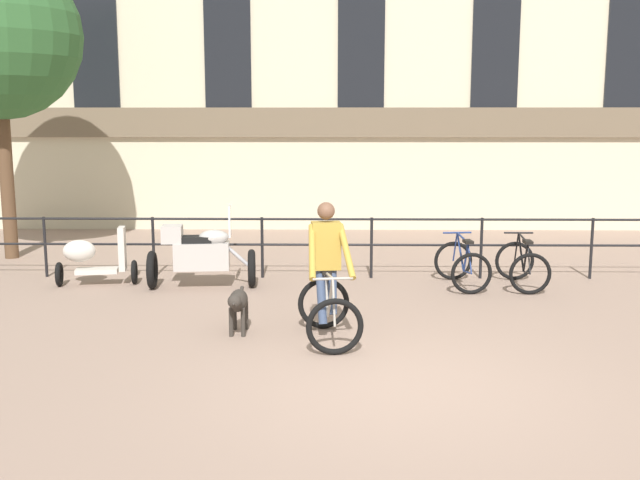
{
  "coord_description": "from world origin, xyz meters",
  "views": [
    {
      "loc": [
        -0.68,
        -7.42,
        2.77
      ],
      "look_at": [
        -0.84,
        2.86,
        1.05
      ],
      "focal_mm": 42.0,
      "sensor_mm": 36.0,
      "label": 1
    }
  ],
  "objects_px": {
    "dog": "(238,303)",
    "parked_bicycle_mid_left": "(522,265)",
    "parked_motorcycle": "(201,254)",
    "parked_scooter": "(94,258)",
    "parked_bicycle_near_lamp": "(462,265)",
    "cyclist_with_bike": "(328,278)"
  },
  "relations": [
    {
      "from": "parked_bicycle_mid_left",
      "to": "parked_scooter",
      "type": "height_order",
      "value": "parked_scooter"
    },
    {
      "from": "parked_bicycle_near_lamp",
      "to": "cyclist_with_bike",
      "type": "bearing_deg",
      "value": 46.44
    },
    {
      "from": "parked_bicycle_near_lamp",
      "to": "parked_bicycle_mid_left",
      "type": "bearing_deg",
      "value": 173.54
    },
    {
      "from": "parked_motorcycle",
      "to": "parked_bicycle_near_lamp",
      "type": "xyz_separation_m",
      "value": [
        4.24,
        0.14,
        -0.2
      ]
    },
    {
      "from": "parked_bicycle_mid_left",
      "to": "cyclist_with_bike",
      "type": "bearing_deg",
      "value": 43.0
    },
    {
      "from": "parked_bicycle_near_lamp",
      "to": "parked_scooter",
      "type": "height_order",
      "value": "parked_scooter"
    },
    {
      "from": "cyclist_with_bike",
      "to": "parked_bicycle_near_lamp",
      "type": "bearing_deg",
      "value": 45.47
    },
    {
      "from": "cyclist_with_bike",
      "to": "dog",
      "type": "relative_size",
      "value": 1.96
    },
    {
      "from": "parked_motorcycle",
      "to": "parked_scooter",
      "type": "distance_m",
      "value": 1.81
    },
    {
      "from": "dog",
      "to": "cyclist_with_bike",
      "type": "bearing_deg",
      "value": -6.57
    },
    {
      "from": "dog",
      "to": "parked_bicycle_near_lamp",
      "type": "bearing_deg",
      "value": 40.05
    },
    {
      "from": "parked_scooter",
      "to": "parked_bicycle_mid_left",
      "type": "bearing_deg",
      "value": -99.6
    },
    {
      "from": "parked_motorcycle",
      "to": "parked_scooter",
      "type": "relative_size",
      "value": 1.33
    },
    {
      "from": "dog",
      "to": "parked_bicycle_mid_left",
      "type": "relative_size",
      "value": 0.78
    },
    {
      "from": "cyclist_with_bike",
      "to": "parked_bicycle_near_lamp",
      "type": "xyz_separation_m",
      "value": [
        2.17,
        2.87,
        -0.41
      ]
    },
    {
      "from": "dog",
      "to": "parked_bicycle_mid_left",
      "type": "xyz_separation_m",
      "value": [
        4.29,
        2.73,
        -0.06
      ]
    },
    {
      "from": "parked_bicycle_near_lamp",
      "to": "parked_scooter",
      "type": "relative_size",
      "value": 0.89
    },
    {
      "from": "parked_bicycle_near_lamp",
      "to": "parked_bicycle_mid_left",
      "type": "height_order",
      "value": "same"
    },
    {
      "from": "dog",
      "to": "parked_scooter",
      "type": "bearing_deg",
      "value": 135.18
    },
    {
      "from": "dog",
      "to": "parked_scooter",
      "type": "relative_size",
      "value": 0.65
    },
    {
      "from": "parked_bicycle_near_lamp",
      "to": "parked_bicycle_mid_left",
      "type": "distance_m",
      "value": 0.97
    },
    {
      "from": "parked_motorcycle",
      "to": "parked_bicycle_near_lamp",
      "type": "bearing_deg",
      "value": -93.51
    }
  ]
}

